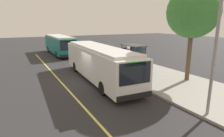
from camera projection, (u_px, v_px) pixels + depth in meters
The scene contains 11 objects.
ground_plane at pixel (90, 82), 16.31m from camera, with size 120.00×120.00×0.00m, color #2B2B2D.
sidewalk_curb at pixel (146, 73), 19.04m from camera, with size 44.00×6.40×0.15m, color gray.
lane_stripe_center at pixel (64, 86), 15.30m from camera, with size 36.00×0.14×0.01m, color #E0D64C.
transit_bus_main at pixel (99, 62), 16.72m from camera, with size 12.20×3.15×2.95m.
transit_bus_second at pixel (59, 44), 30.45m from camera, with size 10.88×2.65×2.95m.
bus_shelter at pixel (134, 51), 20.79m from camera, with size 2.90×1.60×2.48m.
waiting_bench at pixel (134, 63), 20.90m from camera, with size 1.60×0.48×0.95m.
route_sign_post at pixel (128, 57), 16.91m from camera, with size 0.44×0.08×2.80m.
pedestrian_commuter at pixel (121, 60), 19.98m from camera, with size 0.24×0.40×1.69m.
street_tree_near_shelter at pixel (193, 12), 15.10m from camera, with size 4.13×4.13×7.67m.
utility_pole at pixel (215, 55), 9.53m from camera, with size 0.16×0.16×6.40m, color gray.
Camera 1 is at (14.64, -5.68, 4.90)m, focal length 30.64 mm.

